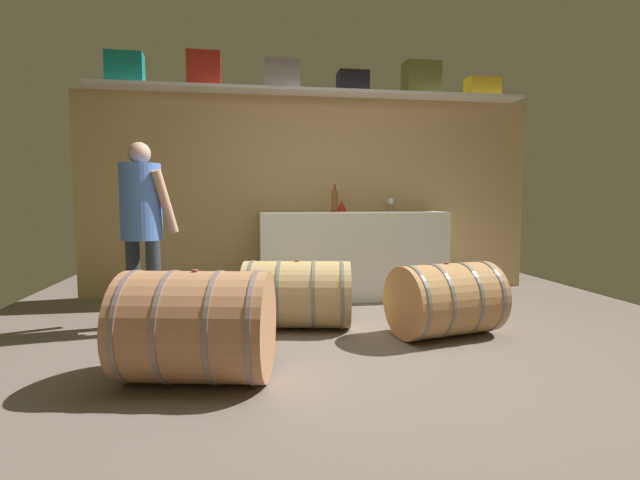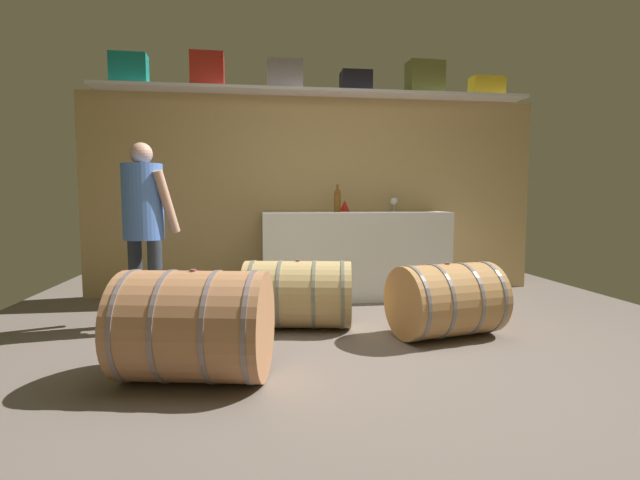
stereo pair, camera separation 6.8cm
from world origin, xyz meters
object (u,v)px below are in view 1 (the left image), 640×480
Objects in this scene: wine_bottle_amber at (335,200)px; wine_barrel_near at (446,299)px; toolcase_teal at (125,69)px; toolcase_grey at (282,75)px; toolcase_black at (353,82)px; wine_barrel_far at (197,326)px; winemaker_pouring at (142,216)px; toolcase_yellow at (482,88)px; red_funnel at (342,206)px; toolcase_red at (204,70)px; wine_barrel_flank at (297,294)px; wine_glass at (391,202)px; toolcase_olive at (421,79)px; work_cabinet at (352,255)px.

wine_bottle_amber is 1.79m from wine_barrel_near.
toolcase_teal is 1.59m from toolcase_grey.
toolcase_black is 0.34× the size of wine_barrel_far.
wine_bottle_amber is (-0.24, -0.23, -1.28)m from toolcase_black.
toolcase_grey reaches higher than winemaker_pouring.
red_funnel is at bearing -179.85° from toolcase_yellow.
toolcase_black is at bearing 17.65° from red_funnel.
wine_barrel_near is (1.94, -1.73, -2.11)m from toolcase_red.
wine_barrel_flank is (-2.28, -1.33, -2.05)m from toolcase_yellow.
wine_glass is at bearing 0.05° from toolcase_black.
wine_bottle_amber reaches higher than wine_glass.
toolcase_olive is (3.15, 0.00, 0.02)m from toolcase_teal.
work_cabinet is at bearing -7.20° from toolcase_teal.
winemaker_pouring is at bearing 153.83° from wine_barrel_near.
toolcase_grey is 2.29m from toolcase_yellow.
toolcase_teal is 3.88m from toolcase_yellow.
toolcase_teal is at bearing 178.76° from toolcase_yellow.
toolcase_black reaches higher than wine_barrel_flank.
wine_barrel_far is at bearing -114.02° from wine_barrel_flank.
toolcase_red reaches higher than winemaker_pouring.
red_funnel is at bearing -176.39° from wine_glass.
wine_barrel_near is at bearing -77.68° from toolcase_black.
toolcase_grey is 3.22m from wine_barrel_far.
toolcase_yellow is 0.39× the size of wine_barrel_flank.
wine_barrel_near is (0.49, -1.69, -0.70)m from red_funnel.
toolcase_red is at bearing 125.36° from wine_barrel_near.
toolcase_black is at bearing 179.54° from wine_glass.
winemaker_pouring is at bearing -111.61° from toolcase_red.
toolcase_black is at bearing 44.01° from wine_bottle_amber.
toolcase_grey is at bearing 100.36° from wine_barrel_flank.
wine_barrel_far is at bearing -71.30° from toolcase_teal.
work_cabinet is (-1.56, -0.21, -1.87)m from toolcase_yellow.
toolcase_red is 2.75× the size of red_funnel.
work_cabinet is 12.99× the size of wine_glass.
toolcase_red is at bearing 178.76° from toolcase_yellow.
toolcase_teal is 1.11× the size of toolcase_black.
red_funnel is 1.60m from wine_barrel_flank.
winemaker_pouring is (-2.36, 0.55, 0.65)m from wine_barrel_near.
work_cabinet is (-0.05, -0.21, -1.87)m from toolcase_black.
red_funnel is at bearing -2.95° from toolcase_grey.
red_funnel reaches higher than wine_barrel_far.
toolcase_red is 3.10m from toolcase_yellow.
wine_glass is at bearing -2.00° from toolcase_red.
toolcase_yellow is at bearing -2.02° from toolcase_teal.
toolcase_red is 0.36× the size of wine_barrel_flank.
toolcase_black is at bearing 69.34° from wine_barrel_far.
wine_bottle_amber is 2.58m from wine_barrel_far.
toolcase_yellow is 2.44m from work_cabinet.
wine_glass is at bearing 18.31° from wine_bottle_amber.
wine_barrel_near is 2.51m from winemaker_pouring.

